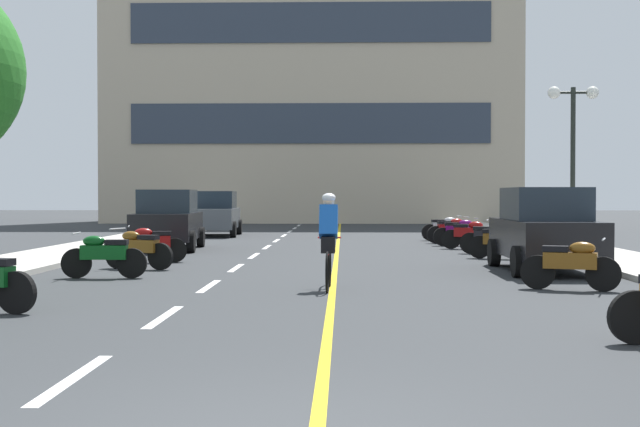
{
  "coord_description": "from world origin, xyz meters",
  "views": [
    {
      "loc": [
        0.43,
        -5.78,
        1.65
      ],
      "look_at": [
        -0.21,
        18.45,
        1.15
      ],
      "focal_mm": 49.16,
      "sensor_mm": 36.0,
      "label": 1
    }
  ],
  "objects_px": {
    "motorcycle_6": "(151,243)",
    "street_lamp_mid": "(573,128)",
    "parked_car_mid": "(168,220)",
    "motorcycle_8": "(491,237)",
    "motorcycle_12": "(445,228)",
    "parked_car_far": "(215,213)",
    "motorcycle_11": "(451,230)",
    "parked_car_near": "(545,229)",
    "cyclist_rider": "(328,239)",
    "motorcycle_3": "(571,263)",
    "motorcycle_10": "(460,231)",
    "motorcycle_7": "(501,241)",
    "motorcycle_5": "(138,248)",
    "motorcycle_4": "(103,255)",
    "motorcycle_9": "(469,234)"
  },
  "relations": [
    {
      "from": "motorcycle_5",
      "to": "motorcycle_7",
      "type": "xyz_separation_m",
      "value": [
        8.68,
        3.43,
        0.0
      ]
    },
    {
      "from": "motorcycle_3",
      "to": "cyclist_rider",
      "type": "relative_size",
      "value": 0.92
    },
    {
      "from": "parked_car_mid",
      "to": "motorcycle_8",
      "type": "height_order",
      "value": "parked_car_mid"
    },
    {
      "from": "parked_car_near",
      "to": "motorcycle_7",
      "type": "xyz_separation_m",
      "value": [
        -0.26,
        3.75,
        -0.44
      ]
    },
    {
      "from": "parked_car_near",
      "to": "motorcycle_9",
      "type": "bearing_deg",
      "value": 93.64
    },
    {
      "from": "motorcycle_10",
      "to": "motorcycle_12",
      "type": "height_order",
      "value": "same"
    },
    {
      "from": "motorcycle_10",
      "to": "motorcycle_3",
      "type": "bearing_deg",
      "value": -89.37
    },
    {
      "from": "parked_car_near",
      "to": "cyclist_rider",
      "type": "xyz_separation_m",
      "value": [
        -4.63,
        -3.72,
        -0.03
      ]
    },
    {
      "from": "parked_car_near",
      "to": "motorcycle_5",
      "type": "relative_size",
      "value": 2.56
    },
    {
      "from": "parked_car_near",
      "to": "motorcycle_4",
      "type": "distance_m",
      "value": 9.32
    },
    {
      "from": "motorcycle_4",
      "to": "motorcycle_11",
      "type": "xyz_separation_m",
      "value": [
        8.49,
        12.95,
        0.0
      ]
    },
    {
      "from": "motorcycle_8",
      "to": "motorcycle_12",
      "type": "bearing_deg",
      "value": 93.36
    },
    {
      "from": "motorcycle_5",
      "to": "motorcycle_6",
      "type": "height_order",
      "value": "same"
    },
    {
      "from": "motorcycle_9",
      "to": "motorcycle_10",
      "type": "bearing_deg",
      "value": 92.24
    },
    {
      "from": "parked_car_mid",
      "to": "motorcycle_7",
      "type": "bearing_deg",
      "value": -20.53
    },
    {
      "from": "motorcycle_10",
      "to": "parked_car_mid",
      "type": "bearing_deg",
      "value": -165.91
    },
    {
      "from": "motorcycle_6",
      "to": "street_lamp_mid",
      "type": "bearing_deg",
      "value": 20.03
    },
    {
      "from": "motorcycle_7",
      "to": "motorcycle_9",
      "type": "relative_size",
      "value": 1.0
    },
    {
      "from": "motorcycle_7",
      "to": "motorcycle_8",
      "type": "distance_m",
      "value": 1.9
    },
    {
      "from": "parked_car_mid",
      "to": "motorcycle_3",
      "type": "xyz_separation_m",
      "value": [
        9.26,
        -11.08,
        -0.44
      ]
    },
    {
      "from": "parked_car_far",
      "to": "motorcycle_9",
      "type": "bearing_deg",
      "value": -43.21
    },
    {
      "from": "motorcycle_6",
      "to": "motorcycle_11",
      "type": "bearing_deg",
      "value": 46.63
    },
    {
      "from": "motorcycle_8",
      "to": "motorcycle_12",
      "type": "distance_m",
      "value": 7.34
    },
    {
      "from": "street_lamp_mid",
      "to": "motorcycle_8",
      "type": "bearing_deg",
      "value": -164.41
    },
    {
      "from": "motorcycle_12",
      "to": "cyclist_rider",
      "type": "bearing_deg",
      "value": -103.39
    },
    {
      "from": "street_lamp_mid",
      "to": "motorcycle_12",
      "type": "height_order",
      "value": "street_lamp_mid"
    },
    {
      "from": "motorcycle_4",
      "to": "motorcycle_6",
      "type": "xyz_separation_m",
      "value": [
        0.07,
        4.03,
        0.0
      ]
    },
    {
      "from": "parked_car_mid",
      "to": "motorcycle_12",
      "type": "distance_m",
      "value": 10.68
    },
    {
      "from": "parked_car_near",
      "to": "parked_car_far",
      "type": "bearing_deg",
      "value": 120.34
    },
    {
      "from": "parked_car_near",
      "to": "motorcycle_6",
      "type": "height_order",
      "value": "parked_car_near"
    },
    {
      "from": "motorcycle_5",
      "to": "parked_car_near",
      "type": "bearing_deg",
      "value": -2.04
    },
    {
      "from": "parked_car_mid",
      "to": "parked_car_far",
      "type": "xyz_separation_m",
      "value": [
        0.11,
        9.07,
        0.0
      ]
    },
    {
      "from": "motorcycle_8",
      "to": "motorcycle_10",
      "type": "bearing_deg",
      "value": 95.02
    },
    {
      "from": "motorcycle_3",
      "to": "motorcycle_10",
      "type": "distance_m",
      "value": 13.37
    },
    {
      "from": "motorcycle_12",
      "to": "motorcycle_4",
      "type": "bearing_deg",
      "value": -119.83
    },
    {
      "from": "motorcycle_10",
      "to": "motorcycle_7",
      "type": "bearing_deg",
      "value": -86.97
    },
    {
      "from": "motorcycle_12",
      "to": "cyclist_rider",
      "type": "relative_size",
      "value": 0.96
    },
    {
      "from": "motorcycle_9",
      "to": "motorcycle_12",
      "type": "xyz_separation_m",
      "value": [
        -0.15,
        5.14,
        0.0
      ]
    },
    {
      "from": "parked_car_mid",
      "to": "motorcycle_12",
      "type": "height_order",
      "value": "parked_car_mid"
    },
    {
      "from": "street_lamp_mid",
      "to": "parked_car_mid",
      "type": "distance_m",
      "value": 12.25
    },
    {
      "from": "parked_car_near",
      "to": "cyclist_rider",
      "type": "height_order",
      "value": "parked_car_near"
    },
    {
      "from": "motorcycle_3",
      "to": "motorcycle_5",
      "type": "xyz_separation_m",
      "value": [
        -8.52,
        4.13,
        0.0
      ]
    },
    {
      "from": "cyclist_rider",
      "to": "motorcycle_4",
      "type": "bearing_deg",
      "value": 157.14
    },
    {
      "from": "parked_car_near",
      "to": "parked_car_mid",
      "type": "height_order",
      "value": "same"
    },
    {
      "from": "parked_car_far",
      "to": "motorcycle_11",
      "type": "bearing_deg",
      "value": -30.31
    },
    {
      "from": "motorcycle_3",
      "to": "motorcycle_10",
      "type": "bearing_deg",
      "value": 90.63
    },
    {
      "from": "street_lamp_mid",
      "to": "parked_car_far",
      "type": "relative_size",
      "value": 1.1
    },
    {
      "from": "motorcycle_7",
      "to": "motorcycle_10",
      "type": "relative_size",
      "value": 0.98
    },
    {
      "from": "motorcycle_11",
      "to": "cyclist_rider",
      "type": "relative_size",
      "value": 0.95
    },
    {
      "from": "motorcycle_7",
      "to": "parked_car_near",
      "type": "bearing_deg",
      "value": -86.07
    }
  ]
}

